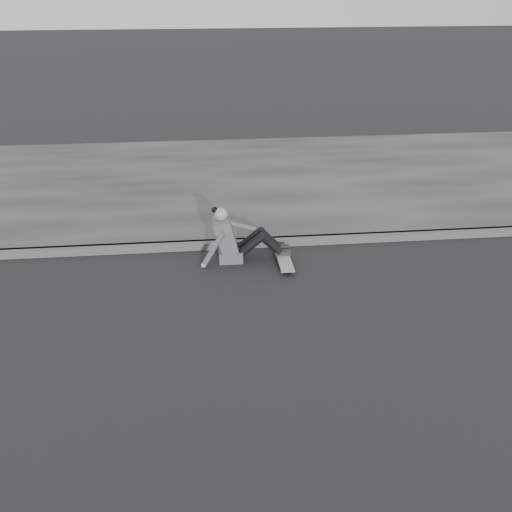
# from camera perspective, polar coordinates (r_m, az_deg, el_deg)

# --- Properties ---
(ground) EXTENTS (80.00, 80.00, 0.00)m
(ground) POSITION_cam_1_polar(r_m,az_deg,el_deg) (7.03, 3.32, -8.08)
(ground) COLOR black
(ground) RESTS_ON ground
(curb) EXTENTS (24.00, 0.16, 0.12)m
(curb) POSITION_cam_1_polar(r_m,az_deg,el_deg) (9.22, 0.84, 1.39)
(curb) COLOR #484848
(curb) RESTS_ON ground
(sidewalk) EXTENTS (24.00, 6.00, 0.12)m
(sidewalk) POSITION_cam_1_polar(r_m,az_deg,el_deg) (12.00, -0.86, 7.57)
(sidewalk) COLOR #343434
(sidewalk) RESTS_ON ground
(skateboard) EXTENTS (0.20, 0.78, 0.09)m
(skateboard) POSITION_cam_1_polar(r_m,az_deg,el_deg) (8.63, 2.86, -0.45)
(skateboard) COLOR gray
(skateboard) RESTS_ON ground
(seated_woman) EXTENTS (1.38, 0.46, 0.88)m
(seated_woman) POSITION_cam_1_polar(r_m,az_deg,el_deg) (8.65, -2.16, 1.77)
(seated_woman) COLOR #4A4A4C
(seated_woman) RESTS_ON ground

